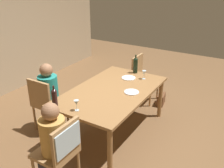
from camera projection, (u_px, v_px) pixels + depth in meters
The scene contains 14 objects.
ground_plane at pixel (112, 131), 4.19m from camera, with size 10.00×10.00×0.00m, color brown.
dining_table at pixel (112, 94), 3.92m from camera, with size 1.85×1.11×0.76m.
chair_far_left at pixel (46, 101), 4.03m from camera, with size 0.44×0.44×0.92m.
chair_left_end at pixel (62, 147), 2.87m from camera, with size 0.44×0.46×0.92m.
chair_right_end at pixel (142, 75), 5.04m from camera, with size 0.44×0.44×0.92m.
person_woman_host at pixel (50, 91), 4.06m from camera, with size 0.35×0.31×1.14m.
person_man_bearded at pixel (52, 139), 2.92m from camera, with size 0.30×0.35×1.12m.
wine_bottle_tall_green at pixel (54, 97), 3.36m from camera, with size 0.07×0.07×0.30m.
wine_bottle_dark_red at pixel (135, 65), 4.49m from camera, with size 0.08×0.08×0.34m.
wine_glass_near_left at pixel (76, 103), 3.27m from camera, with size 0.07×0.07×0.15m.
wine_glass_centre at pixel (144, 73), 4.25m from camera, with size 0.07×0.07×0.15m.
dinner_plate_host at pixel (129, 78), 4.31m from camera, with size 0.24×0.24×0.01m, color white.
dinner_plate_guest_left at pixel (132, 92), 3.80m from camera, with size 0.22×0.22×0.01m, color white.
handbag at pixel (161, 99), 5.00m from camera, with size 0.28×0.12×0.22m, color brown.
Camera 1 is at (-3.01, -1.82, 2.42)m, focal length 40.46 mm.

